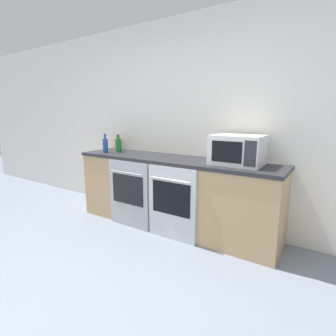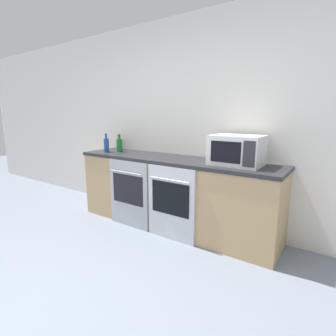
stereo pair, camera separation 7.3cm
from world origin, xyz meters
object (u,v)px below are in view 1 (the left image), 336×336
(bottle_green, at_px, (119,145))
(bottle_blue, at_px, (105,145))
(oven_left, at_px, (129,194))
(microwave, at_px, (238,150))
(oven_right, at_px, (172,203))
(bottle_amber, at_px, (118,144))

(bottle_green, height_order, bottle_blue, bottle_blue)
(oven_left, relative_size, bottle_blue, 3.24)
(microwave, bearing_deg, oven_left, -165.36)
(oven_left, distance_m, bottle_blue, 0.83)
(oven_right, bearing_deg, microwave, 28.10)
(bottle_blue, bearing_deg, oven_left, -18.84)
(bottle_amber, bearing_deg, microwave, -5.65)
(microwave, relative_size, bottle_blue, 2.01)
(oven_right, xyz_separation_m, bottle_amber, (-1.30, 0.52, 0.55))
(oven_right, relative_size, bottle_blue, 3.24)
(oven_right, xyz_separation_m, bottle_blue, (-1.23, 0.20, 0.56))
(oven_left, bearing_deg, bottle_green, 144.13)
(microwave, bearing_deg, oven_right, -151.90)
(oven_left, distance_m, microwave, 1.44)
(oven_right, distance_m, bottle_green, 1.28)
(microwave, bearing_deg, bottle_amber, 174.35)
(oven_left, bearing_deg, oven_right, 0.00)
(oven_left, distance_m, bottle_amber, 1.00)
(oven_right, xyz_separation_m, bottle_green, (-1.10, 0.33, 0.56))
(microwave, xyz_separation_m, bottle_green, (-1.71, 0.00, -0.06))
(oven_right, height_order, microwave, microwave)
(bottle_amber, height_order, bottle_green, bottle_green)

